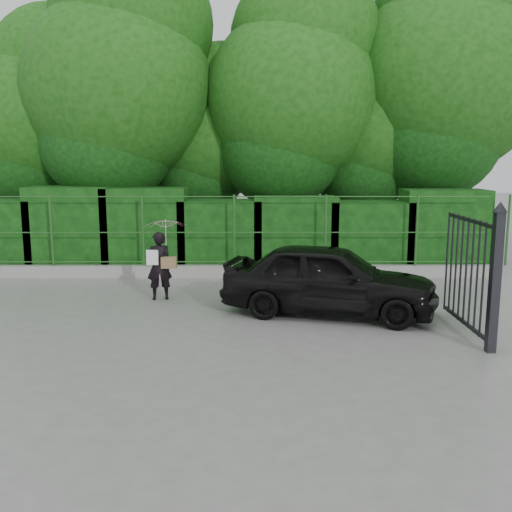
{
  "coord_description": "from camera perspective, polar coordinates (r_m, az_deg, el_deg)",
  "views": [
    {
      "loc": [
        0.9,
        -9.74,
        3.01
      ],
      "look_at": [
        0.94,
        1.3,
        1.1
      ],
      "focal_mm": 40.0,
      "sensor_mm": 36.0,
      "label": 1
    }
  ],
  "objects": [
    {
      "name": "gate",
      "position": [
        9.91,
        21.75,
        -1.48
      ],
      "size": [
        0.22,
        2.33,
        2.36
      ],
      "color": "black",
      "rests_on": "ground"
    },
    {
      "name": "car",
      "position": [
        11.11,
        7.32,
        -2.27
      ],
      "size": [
        4.39,
        2.71,
        1.4
      ],
      "primitive_type": "imported",
      "rotation": [
        0.0,
        0.0,
        1.29
      ],
      "color": "black",
      "rests_on": "ground"
    },
    {
      "name": "ground",
      "position": [
        10.23,
        -5.27,
        -7.33
      ],
      "size": [
        80.0,
        80.0,
        0.0
      ],
      "primitive_type": "plane",
      "color": "gray"
    },
    {
      "name": "woman",
      "position": [
        12.27,
        -9.22,
        0.93
      ],
      "size": [
        0.87,
        0.87,
        1.74
      ],
      "color": "black",
      "rests_on": "ground"
    },
    {
      "name": "trees",
      "position": [
        17.55,
        0.61,
        15.07
      ],
      "size": [
        17.1,
        6.15,
        8.08
      ],
      "color": "black",
      "rests_on": "ground"
    },
    {
      "name": "fence",
      "position": [
        14.37,
        -2.9,
        2.56
      ],
      "size": [
        14.13,
        0.06,
        1.8
      ],
      "color": "#255821",
      "rests_on": "kerb"
    },
    {
      "name": "hedge",
      "position": [
        15.39,
        -3.65,
        2.39
      ],
      "size": [
        14.2,
        1.2,
        2.25
      ],
      "color": "black",
      "rests_on": "ground"
    },
    {
      "name": "kerb",
      "position": [
        14.55,
        -3.74,
        -1.54
      ],
      "size": [
        14.0,
        0.25,
        0.3
      ],
      "primitive_type": "cube",
      "color": "#9E9E99",
      "rests_on": "ground"
    }
  ]
}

